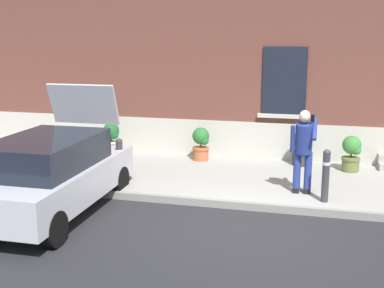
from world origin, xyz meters
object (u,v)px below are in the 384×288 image
at_px(bollard_far_left, 120,160).
at_px(planter_olive, 352,153).
at_px(bollard_near_person, 326,174).
at_px(planter_terracotta, 201,143).
at_px(planter_cream, 112,137).
at_px(planter_charcoal, 301,147).
at_px(person_on_phone, 304,146).
at_px(hatchback_car_silver, 51,173).

height_order(bollard_far_left, planter_olive, bollard_far_left).
relative_size(bollard_near_person, planter_terracotta, 1.22).
relative_size(planter_cream, planter_olive, 1.00).
distance_m(planter_cream, planter_terracotta, 2.53).
distance_m(bollard_near_person, planter_charcoal, 2.81).
xyz_separation_m(person_on_phone, planter_charcoal, (-0.11, 2.35, -0.54)).
relative_size(person_on_phone, planter_olive, 2.02).
height_order(bollard_near_person, person_on_phone, person_on_phone).
bearing_deg(hatchback_car_silver, bollard_far_left, 64.21).
bearing_deg(planter_charcoal, bollard_near_person, -78.33).
bearing_deg(planter_terracotta, planter_charcoal, 2.81).
height_order(planter_cream, planter_olive, same).
height_order(person_on_phone, planter_charcoal, person_on_phone).
bearing_deg(bollard_far_left, bollard_near_person, 0.00).
distance_m(planter_terracotta, planter_charcoal, 2.53).
height_order(bollard_near_person, bollard_far_left, same).
bearing_deg(bollard_near_person, hatchback_car_silver, -162.94).
relative_size(hatchback_car_silver, planter_charcoal, 4.75).
bearing_deg(hatchback_car_silver, bollard_near_person, 17.06).
bearing_deg(planter_olive, hatchback_car_silver, -144.62).
bearing_deg(planter_charcoal, planter_cream, -179.56).
distance_m(bollard_far_left, planter_olive, 5.46).
bearing_deg(planter_cream, planter_terracotta, -1.93).
relative_size(bollard_near_person, bollard_far_left, 1.00).
relative_size(bollard_far_left, planter_terracotta, 1.22).
xyz_separation_m(bollard_far_left, planter_cream, (-1.36, 2.71, -0.11)).
bearing_deg(planter_terracotta, bollard_far_left, -113.97).
xyz_separation_m(planter_terracotta, planter_charcoal, (2.52, 0.12, 0.00)).
bearing_deg(bollard_near_person, bollard_far_left, 180.00).
distance_m(person_on_phone, planter_charcoal, 2.41).
bearing_deg(planter_olive, person_on_phone, -117.49).
bearing_deg(planter_olive, planter_terracotta, 177.35).
relative_size(planter_cream, planter_charcoal, 1.00).
distance_m(hatchback_car_silver, planter_olive, 6.89).
xyz_separation_m(bollard_near_person, bollard_far_left, (-4.26, 0.00, 0.00)).
relative_size(bollard_far_left, planter_charcoal, 1.22).
distance_m(bollard_near_person, planter_olive, 2.53).
xyz_separation_m(hatchback_car_silver, bollard_near_person, (5.00, 1.53, -0.09)).
bearing_deg(bollard_near_person, person_on_phone, 138.57).
distance_m(person_on_phone, planter_cream, 5.68).
relative_size(hatchback_car_silver, bollard_far_left, 3.91).
distance_m(hatchback_car_silver, planter_terracotta, 4.58).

